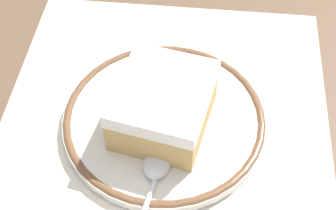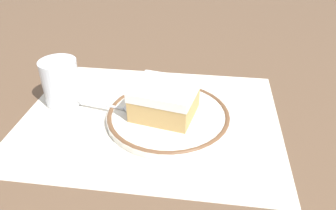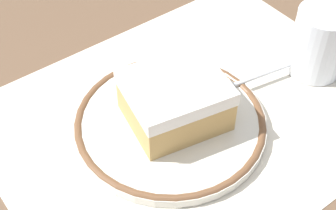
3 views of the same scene
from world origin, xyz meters
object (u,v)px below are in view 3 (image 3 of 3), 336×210
at_px(spoon, 221,89).
at_px(cup, 319,46).
at_px(cake_slice, 177,102).
at_px(plate, 168,120).

bearing_deg(spoon, cup, -13.16).
distance_m(spoon, cup, 0.13).
height_order(cake_slice, cup, cup).
xyz_separation_m(plate, cake_slice, (0.01, -0.01, 0.03)).
distance_m(cake_slice, cup, 0.19).
bearing_deg(cup, spoon, 166.84).
bearing_deg(cake_slice, plate, 132.36).
bearing_deg(spoon, plate, 177.17).
bearing_deg(spoon, cake_slice, -176.99).
bearing_deg(plate, cake_slice, -47.64).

